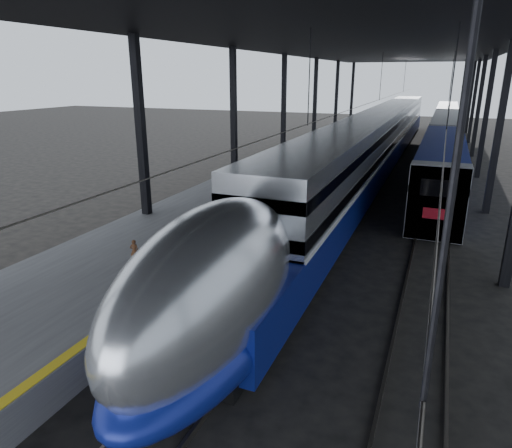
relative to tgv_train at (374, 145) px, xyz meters
The scene contains 8 objects.
ground 24.45m from the tgv_train, 94.71° to the right, with size 160.00×160.00×0.00m, color black.
platform 7.15m from the tgv_train, 142.15° to the right, with size 6.00×80.00×1.00m, color #4C4C4F.
yellow_strip 5.17m from the tgv_train, 122.28° to the right, with size 0.30×80.00×0.01m, color gold.
rails 5.35m from the tgv_train, 59.68° to the right, with size 6.52×80.00×0.16m.
canopy 8.21m from the tgv_train, 91.33° to the right, with size 18.00×75.00×9.47m.
tgv_train is the anchor object (origin of this frame).
second_train 12.79m from the tgv_train, 66.98° to the left, with size 2.57×56.05×3.53m.
child 24.92m from the tgv_train, 100.80° to the right, with size 0.31×0.20×0.84m, color #55321C.
Camera 1 is at (6.93, -12.40, 7.30)m, focal length 32.00 mm.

